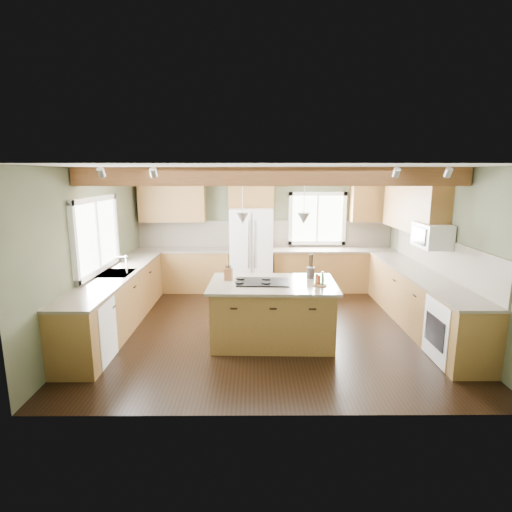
{
  "coord_description": "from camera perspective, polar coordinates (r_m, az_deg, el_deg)",
  "views": [
    {
      "loc": [
        -0.24,
        -6.29,
        2.49
      ],
      "look_at": [
        -0.21,
        0.3,
        1.15
      ],
      "focal_mm": 28.0,
      "sensor_mm": 36.0,
      "label": 1
    }
  ],
  "objects": [
    {
      "name": "base_cab_back_left",
      "position": [
        8.87,
        -10.33,
        -2.06
      ],
      "size": [
        2.02,
        0.6,
        0.88
      ],
      "primitive_type": "cube",
      "color": "brown",
      "rests_on": "floor"
    },
    {
      "name": "soffit_trim",
      "position": [
        8.69,
        1.34,
        11.82
      ],
      "size": [
        5.55,
        0.2,
        0.1
      ],
      "primitive_type": "cube",
      "color": "brown",
      "rests_on": "ceiling"
    },
    {
      "name": "wall_back",
      "position": [
        8.87,
        1.28,
        3.79
      ],
      "size": [
        5.6,
        0.0,
        5.6
      ],
      "primitive_type": "plane",
      "rotation": [
        1.57,
        0.0,
        0.0
      ],
      "color": "#424732",
      "rests_on": "ground"
    },
    {
      "name": "island_top",
      "position": [
        5.95,
        2.38,
        -4.02
      ],
      "size": [
        1.91,
        1.24,
        0.04
      ],
      "primitive_type": "cube",
      "rotation": [
        0.0,
        0.0,
        -0.03
      ],
      "color": "brown",
      "rests_on": "island"
    },
    {
      "name": "microwave",
      "position": [
        6.91,
        23.84,
        2.69
      ],
      "size": [
        0.4,
        0.7,
        0.38
      ],
      "primitive_type": "cube",
      "color": "white",
      "rests_on": "wall_right"
    },
    {
      "name": "upper_cab_back_corner",
      "position": [
        9.0,
        16.27,
        7.6
      ],
      "size": [
        0.9,
        0.35,
        0.9
      ],
      "primitive_type": "cube",
      "color": "brown",
      "rests_on": "wall_back"
    },
    {
      "name": "cooktop",
      "position": [
        5.95,
        0.96,
        -3.73
      ],
      "size": [
        0.78,
        0.53,
        0.02
      ],
      "primitive_type": "cube",
      "rotation": [
        0.0,
        0.0,
        -0.03
      ],
      "color": "black",
      "rests_on": "island_top"
    },
    {
      "name": "counter_back_left",
      "position": [
        8.77,
        -10.44,
        0.86
      ],
      "size": [
        2.06,
        0.64,
        0.04
      ],
      "primitive_type": "cube",
      "color": "brown",
      "rests_on": "base_cab_back_left"
    },
    {
      "name": "oven",
      "position": [
        6.09,
        26.79,
        -9.57
      ],
      "size": [
        0.6,
        0.72,
        0.84
      ],
      "primitive_type": "cube",
      "color": "white",
      "rests_on": "floor"
    },
    {
      "name": "faucet",
      "position": [
        6.83,
        -18.0,
        -1.27
      ],
      "size": [
        0.02,
        0.02,
        0.28
      ],
      "primitive_type": "cylinder",
      "color": "#B2B2B7",
      "rests_on": "sink"
    },
    {
      "name": "utensil_crock",
      "position": [
        6.25,
        7.81,
        -2.37
      ],
      "size": [
        0.15,
        0.15,
        0.17
      ],
      "primitive_type": "cylinder",
      "rotation": [
        0.0,
        0.0,
        0.24
      ],
      "color": "#474139",
      "rests_on": "island_top"
    },
    {
      "name": "window_back",
      "position": [
        8.93,
        8.72,
        5.32
      ],
      "size": [
        1.1,
        0.04,
        1.0
      ],
      "primitive_type": "cube",
      "color": "white",
      "rests_on": "wall_back"
    },
    {
      "name": "window_left",
      "position": [
        6.89,
        -21.91,
        2.81
      ],
      "size": [
        0.04,
        1.6,
        1.05
      ],
      "primitive_type": "cube",
      "color": "white",
      "rests_on": "wall_left"
    },
    {
      "name": "ceiling_beam",
      "position": [
        5.74,
        2.19,
        11.27
      ],
      "size": [
        5.55,
        0.26,
        0.26
      ],
      "primitive_type": "cube",
      "color": "brown",
      "rests_on": "ceiling"
    },
    {
      "name": "island",
      "position": [
        6.09,
        2.34,
        -8.19
      ],
      "size": [
        1.79,
        1.12,
        0.88
      ],
      "primitive_type": "cube",
      "rotation": [
        0.0,
        0.0,
        -0.03
      ],
      "color": "brown",
      "rests_on": "floor"
    },
    {
      "name": "sink",
      "position": [
        6.91,
        -19.35,
        -2.43
      ],
      "size": [
        0.5,
        0.65,
        0.03
      ],
      "primitive_type": "cube",
      "color": "#262628",
      "rests_on": "counter_left"
    },
    {
      "name": "refrigerator",
      "position": [
        8.56,
        -0.67,
        0.79
      ],
      "size": [
        0.9,
        0.74,
        1.8
      ],
      "primitive_type": "cube",
      "color": "white",
      "rests_on": "floor"
    },
    {
      "name": "knife_block",
      "position": [
        6.08,
        -3.97,
        -2.61
      ],
      "size": [
        0.13,
        0.11,
        0.19
      ],
      "primitive_type": "cube",
      "rotation": [
        0.0,
        0.0,
        -0.27
      ],
      "color": "brown",
      "rests_on": "island_top"
    },
    {
      "name": "upper_cab_back_left",
      "position": [
        8.81,
        -11.84,
        7.74
      ],
      "size": [
        1.4,
        0.35,
        0.9
      ],
      "primitive_type": "cube",
      "color": "brown",
      "rests_on": "wall_back"
    },
    {
      "name": "base_cab_back_right",
      "position": [
        8.91,
        10.95,
        -2.03
      ],
      "size": [
        2.62,
        0.6,
        0.88
      ],
      "primitive_type": "cube",
      "color": "brown",
      "rests_on": "floor"
    },
    {
      "name": "floor",
      "position": [
        6.77,
        1.82,
        -10.1
      ],
      "size": [
        5.6,
        5.6,
        0.0
      ],
      "primitive_type": "plane",
      "color": "black",
      "rests_on": "ground"
    },
    {
      "name": "pendant_right",
      "position": [
        5.8,
        6.83,
        5.36
      ],
      "size": [
        0.18,
        0.18,
        0.16
      ],
      "primitive_type": "cone",
      "rotation": [
        3.14,
        0.0,
        0.0
      ],
      "color": "#B2B2B7",
      "rests_on": "ceiling"
    },
    {
      "name": "backsplash_back",
      "position": [
        8.87,
        1.28,
        3.2
      ],
      "size": [
        5.58,
        0.03,
        0.58
      ],
      "primitive_type": "cube",
      "color": "brown",
      "rests_on": "wall_back"
    },
    {
      "name": "dishwasher",
      "position": [
        5.89,
        -23.05,
        -9.96
      ],
      "size": [
        0.6,
        0.6,
        0.84
      ],
      "primitive_type": "cube",
      "color": "white",
      "rests_on": "floor"
    },
    {
      "name": "upper_cab_over_fridge",
      "position": [
        8.62,
        -0.68,
        9.23
      ],
      "size": [
        0.96,
        0.35,
        0.7
      ],
      "primitive_type": "cube",
      "color": "brown",
      "rests_on": "wall_back"
    },
    {
      "name": "ceiling",
      "position": [
        6.3,
        1.97,
        12.48
      ],
      "size": [
        5.6,
        5.6,
        0.0
      ],
      "primitive_type": "plane",
      "rotation": [
        3.14,
        0.0,
        0.0
      ],
      "color": "silver",
      "rests_on": "wall_back"
    },
    {
      "name": "counter_left",
      "position": [
        6.91,
        -19.35,
        -2.47
      ],
      "size": [
        0.64,
        3.74,
        0.04
      ],
      "primitive_type": "cube",
      "color": "brown",
      "rests_on": "base_cab_left"
    },
    {
      "name": "pendant_left",
      "position": [
        5.78,
        -1.92,
        5.41
      ],
      "size": [
        0.18,
        0.18,
        0.16
      ],
      "primitive_type": "cone",
      "rotation": [
        3.14,
        0.0,
        0.0
      ],
      "color": "#B2B2B7",
      "rests_on": "ceiling"
    },
    {
      "name": "upper_cab_right",
      "position": [
        7.76,
        21.56,
        6.7
      ],
      "size": [
        0.35,
        2.2,
        0.9
      ],
      "primitive_type": "cube",
      "color": "brown",
      "rests_on": "wall_right"
    },
    {
      "name": "base_cab_right",
      "position": [
        7.21,
        22.22,
        -5.92
      ],
      "size": [
        0.6,
        3.7,
        0.88
      ],
      "primitive_type": "cube",
      "color": "brown",
      "rests_on": "floor"
    },
    {
      "name": "backsplash_right",
      "position": [
        7.14,
        24.8,
        0.09
      ],
      "size": [
        0.03,
        3.7,
        0.58
      ],
      "primitive_type": "cube",
      "color": "brown",
      "rests_on": "wall_right"
    },
    {
      "name": "counter_back_right",
      "position": [
        8.81,
        11.06,
        0.88
      ],
      "size": [
        2.66,
        0.64,
        0.04
      ],
      "primitive_type": "cube",
      "color": "brown",
      "rests_on": "base_cab_back_right"
    },
    {
      "name": "wall_right",
      "position": [
        7.09,
        25.14,
        0.72
      ],
      "size": [
        0.0,
        5.0,
        5.0
      ],
      "primitive_type": "plane",
      "rotation": [
        1.57,
        0.0,
        -1.57
      ],
      "color": "#424732",
      "rests_on": "ground"
    },
    {
      "name": "wall_left",
      "position": [
        6.89,
        -22.06,
        0.69
      ],
      "size": [
        0.0,
        5.0,
        5.0
      ],
      "primitive_type": "plane",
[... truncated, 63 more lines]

